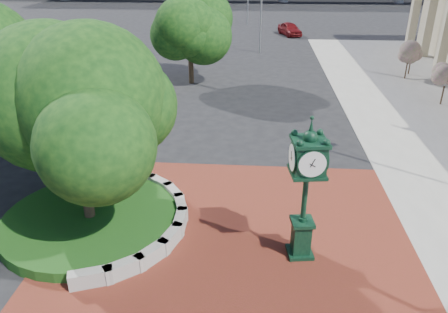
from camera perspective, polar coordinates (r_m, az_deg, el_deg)
ground at (r=15.38m, az=1.04°, el=-9.71°), size 200.00×200.00×0.00m
plaza at (r=14.56m, az=0.80°, el=-11.92°), size 12.00×12.00×0.04m
planter_wall at (r=15.58m, az=-9.05°, el=-8.35°), size 2.96×6.77×0.54m
grass_bed at (r=16.27m, az=-17.00°, el=-7.95°), size 6.10×6.10×0.40m
tree_planter at (r=14.68m, az=-18.75°, el=3.61°), size 5.20×5.20×6.33m
tree_street at (r=31.38m, az=-4.46°, el=15.25°), size 4.40×4.40×5.45m
post_clock at (r=13.14m, az=10.64°, el=-3.68°), size 1.08×1.08×4.66m
parked_car at (r=50.78m, az=8.59°, el=16.15°), size 2.85×4.35×1.38m
shrub_near at (r=30.15m, az=26.98°, el=8.91°), size 1.20×1.20×2.20m
shrub_mid at (r=35.33m, az=22.94°, el=11.81°), size 1.20×1.20×2.20m
shrub_far at (r=36.77m, az=23.34°, el=12.22°), size 1.20×1.20×2.20m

